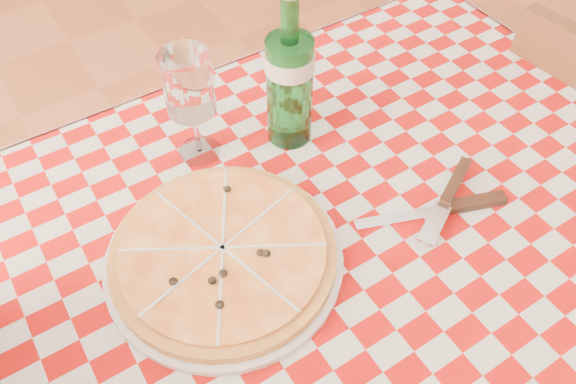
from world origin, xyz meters
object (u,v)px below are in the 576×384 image
at_px(pizza_plate, 223,253).
at_px(wine_glass, 192,108).
at_px(chair_near, 573,169).
at_px(water_bottle, 290,70).
at_px(dining_table, 318,272).

height_order(pizza_plate, wine_glass, wine_glass).
relative_size(pizza_plate, wine_glass, 1.73).
xyz_separation_m(chair_near, wine_glass, (-0.80, 0.27, 0.37)).
distance_m(water_bottle, wine_glass, 0.17).
distance_m(chair_near, pizza_plate, 0.91).
bearing_deg(water_bottle, dining_table, -110.69).
bearing_deg(chair_near, dining_table, 174.39).
bearing_deg(wine_glass, water_bottle, -17.23).
distance_m(chair_near, wine_glass, 0.92).
xyz_separation_m(chair_near, pizza_plate, (-0.87, 0.05, 0.29)).
distance_m(dining_table, pizza_plate, 0.19).
distance_m(dining_table, chair_near, 0.74).
xyz_separation_m(water_bottle, wine_glass, (-0.15, 0.05, -0.04)).
height_order(dining_table, pizza_plate, pizza_plate).
bearing_deg(chair_near, water_bottle, 156.08).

